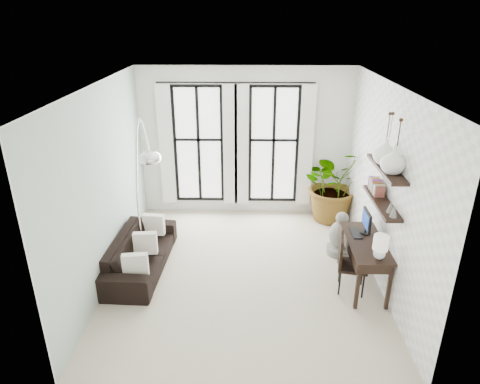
{
  "coord_description": "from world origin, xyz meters",
  "views": [
    {
      "loc": [
        0.07,
        -6.3,
        4.2
      ],
      "look_at": [
        -0.07,
        0.3,
        1.39
      ],
      "focal_mm": 32.0,
      "sensor_mm": 36.0,
      "label": 1
    }
  ],
  "objects_px": {
    "plant": "(335,184)",
    "buddha": "(340,236)",
    "sofa": "(141,253)",
    "arc_lamp": "(142,159)",
    "desk": "(366,246)",
    "desk_chair": "(347,260)"
  },
  "relations": [
    {
      "from": "desk",
      "to": "desk_chair",
      "type": "bearing_deg",
      "value": -163.55
    },
    {
      "from": "desk",
      "to": "buddha",
      "type": "height_order",
      "value": "desk"
    },
    {
      "from": "desk",
      "to": "arc_lamp",
      "type": "bearing_deg",
      "value": 168.85
    },
    {
      "from": "buddha",
      "to": "desk",
      "type": "bearing_deg",
      "value": -80.94
    },
    {
      "from": "arc_lamp",
      "to": "sofa",
      "type": "bearing_deg",
      "value": -112.87
    },
    {
      "from": "plant",
      "to": "desk",
      "type": "xyz_separation_m",
      "value": [
        0.04,
        -2.5,
        -0.07
      ]
    },
    {
      "from": "plant",
      "to": "desk",
      "type": "distance_m",
      "value": 2.5
    },
    {
      "from": "sofa",
      "to": "desk_chair",
      "type": "distance_m",
      "value": 3.51
    },
    {
      "from": "desk",
      "to": "desk_chair",
      "type": "relative_size",
      "value": 1.45
    },
    {
      "from": "plant",
      "to": "desk",
      "type": "height_order",
      "value": "plant"
    },
    {
      "from": "desk_chair",
      "to": "buddha",
      "type": "relative_size",
      "value": 1.13
    },
    {
      "from": "buddha",
      "to": "desk_chair",
      "type": "bearing_deg",
      "value": -96.19
    },
    {
      "from": "sofa",
      "to": "arc_lamp",
      "type": "xyz_separation_m",
      "value": [
        0.11,
        0.25,
        1.63
      ]
    },
    {
      "from": "desk",
      "to": "buddha",
      "type": "bearing_deg",
      "value": 99.06
    },
    {
      "from": "plant",
      "to": "buddha",
      "type": "bearing_deg",
      "value": -94.71
    },
    {
      "from": "plant",
      "to": "desk_chair",
      "type": "height_order",
      "value": "plant"
    },
    {
      "from": "sofa",
      "to": "buddha",
      "type": "distance_m",
      "value": 3.63
    },
    {
      "from": "plant",
      "to": "desk_chair",
      "type": "xyz_separation_m",
      "value": [
        -0.24,
        -2.59,
        -0.28
      ]
    },
    {
      "from": "desk",
      "to": "buddha",
      "type": "xyz_separation_m",
      "value": [
        -0.17,
        1.04,
        -0.4
      ]
    },
    {
      "from": "desk",
      "to": "arc_lamp",
      "type": "distance_m",
      "value": 3.89
    },
    {
      "from": "desk",
      "to": "plant",
      "type": "bearing_deg",
      "value": 91.02
    },
    {
      "from": "desk",
      "to": "sofa",
      "type": "bearing_deg",
      "value": 172.94
    }
  ]
}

